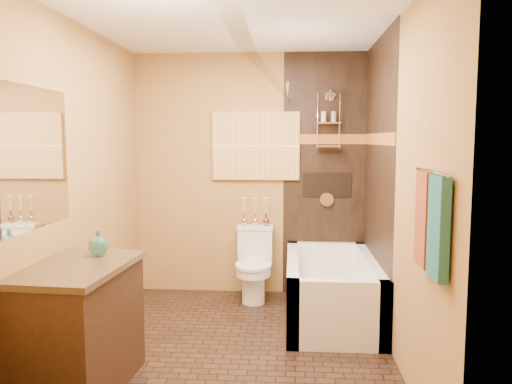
# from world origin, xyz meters

# --- Properties ---
(floor) EXTENTS (3.00, 3.00, 0.00)m
(floor) POSITION_xyz_m (0.00, 0.00, 0.00)
(floor) COLOR black
(floor) RESTS_ON ground
(wall_left) EXTENTS (0.02, 3.00, 2.50)m
(wall_left) POSITION_xyz_m (-1.20, 0.00, 1.25)
(wall_left) COLOR #AE8443
(wall_left) RESTS_ON floor
(wall_right) EXTENTS (0.02, 3.00, 2.50)m
(wall_right) POSITION_xyz_m (1.20, 0.00, 1.25)
(wall_right) COLOR #AE8443
(wall_right) RESTS_ON floor
(wall_back) EXTENTS (2.40, 0.02, 2.50)m
(wall_back) POSITION_xyz_m (0.00, 1.50, 1.25)
(wall_back) COLOR #AE8443
(wall_back) RESTS_ON floor
(wall_front) EXTENTS (2.40, 0.02, 2.50)m
(wall_front) POSITION_xyz_m (0.00, -1.50, 1.25)
(wall_front) COLOR #AE8443
(wall_front) RESTS_ON floor
(ceiling) EXTENTS (3.00, 3.00, 0.00)m
(ceiling) POSITION_xyz_m (0.00, 0.00, 2.50)
(ceiling) COLOR silver
(ceiling) RESTS_ON wall_back
(alcove_tile_back) EXTENTS (0.85, 0.01, 2.50)m
(alcove_tile_back) POSITION_xyz_m (0.78, 1.49, 1.25)
(alcove_tile_back) COLOR black
(alcove_tile_back) RESTS_ON wall_back
(alcove_tile_right) EXTENTS (0.01, 1.50, 2.50)m
(alcove_tile_right) POSITION_xyz_m (1.19, 0.75, 1.25)
(alcove_tile_right) COLOR black
(alcove_tile_right) RESTS_ON wall_right
(mosaic_band_back) EXTENTS (0.85, 0.01, 0.10)m
(mosaic_band_back) POSITION_xyz_m (0.78, 1.48, 1.62)
(mosaic_band_back) COLOR #9C501C
(mosaic_band_back) RESTS_ON alcove_tile_back
(mosaic_band_right) EXTENTS (0.01, 1.50, 0.10)m
(mosaic_band_right) POSITION_xyz_m (1.18, 0.75, 1.62)
(mosaic_band_right) COLOR #9C501C
(mosaic_band_right) RESTS_ON alcove_tile_right
(alcove_niche) EXTENTS (0.50, 0.01, 0.25)m
(alcove_niche) POSITION_xyz_m (0.80, 1.48, 1.15)
(alcove_niche) COLOR black
(alcove_niche) RESTS_ON alcove_tile_back
(shower_fixtures) EXTENTS (0.24, 0.33, 1.16)m
(shower_fixtures) POSITION_xyz_m (0.80, 1.38, 1.67)
(shower_fixtures) COLOR silver
(shower_fixtures) RESTS_ON floor
(curtain_rod) EXTENTS (0.03, 1.55, 0.03)m
(curtain_rod) POSITION_xyz_m (0.40, 0.75, 2.02)
(curtain_rod) COLOR silver
(curtain_rod) RESTS_ON wall_back
(towel_bar) EXTENTS (0.02, 0.55, 0.02)m
(towel_bar) POSITION_xyz_m (1.15, -1.05, 1.45)
(towel_bar) COLOR silver
(towel_bar) RESTS_ON wall_right
(towel_teal) EXTENTS (0.05, 0.22, 0.52)m
(towel_teal) POSITION_xyz_m (1.16, -1.18, 1.18)
(towel_teal) COLOR #1C5D60
(towel_teal) RESTS_ON towel_bar
(towel_rust) EXTENTS (0.05, 0.22, 0.52)m
(towel_rust) POSITION_xyz_m (1.16, -0.92, 1.18)
(towel_rust) COLOR maroon
(towel_rust) RESTS_ON towel_bar
(sunset_painting) EXTENTS (0.90, 0.04, 0.70)m
(sunset_painting) POSITION_xyz_m (0.06, 1.48, 1.55)
(sunset_painting) COLOR #C3852E
(sunset_painting) RESTS_ON wall_back
(vanity_mirror) EXTENTS (0.01, 1.00, 0.90)m
(vanity_mirror) POSITION_xyz_m (-1.19, -0.69, 1.50)
(vanity_mirror) COLOR white
(vanity_mirror) RESTS_ON wall_left
(bathtub) EXTENTS (0.80, 1.50, 0.55)m
(bathtub) POSITION_xyz_m (0.80, 0.75, 0.22)
(bathtub) COLOR white
(bathtub) RESTS_ON floor
(toilet) EXTENTS (0.37, 0.55, 0.73)m
(toilet) POSITION_xyz_m (0.06, 1.23, 0.37)
(toilet) COLOR white
(toilet) RESTS_ON floor
(vanity) EXTENTS (0.64, 0.98, 0.83)m
(vanity) POSITION_xyz_m (-0.92, -0.69, 0.42)
(vanity) COLOR black
(vanity) RESTS_ON floor
(teal_bottle) EXTENTS (0.17, 0.17, 0.21)m
(teal_bottle) POSITION_xyz_m (-0.87, -0.44, 0.92)
(teal_bottle) COLOR #257061
(teal_bottle) RESTS_ON vanity
(bud_vases) EXTENTS (0.29, 0.06, 0.28)m
(bud_vases) POSITION_xyz_m (0.06, 1.39, 0.88)
(bud_vases) COLOR gold
(bud_vases) RESTS_ON toilet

